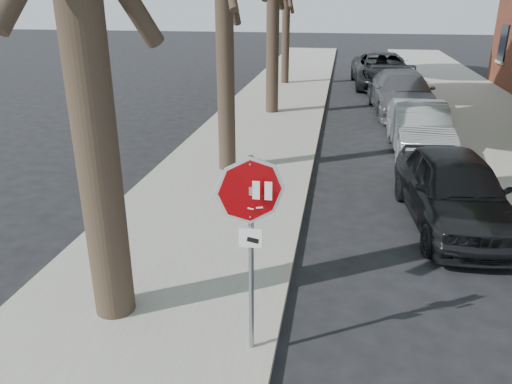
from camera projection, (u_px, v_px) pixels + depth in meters
ground at (305, 360)px, 6.43m from camera, size 120.00×120.00×0.00m
sidewalk_left at (261, 125)px, 17.80m from camera, size 4.00×55.00×0.12m
curb_left at (319, 127)px, 17.47m from camera, size 0.12×55.00×0.13m
curb_right at (450, 133)px, 16.78m from camera, size 0.12×55.00×0.13m
stop_sign at (251, 220)px, 5.80m from camera, size 0.76×0.34×2.61m
car_a at (454, 190)px, 9.99m from camera, size 2.17×4.56×1.50m
car_b at (419, 127)px, 14.83m from camera, size 1.58×4.36×1.43m
car_c at (402, 93)px, 19.58m from camera, size 2.61×5.65×1.60m
car_d at (382, 70)px, 25.20m from camera, size 3.09×6.18×1.68m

